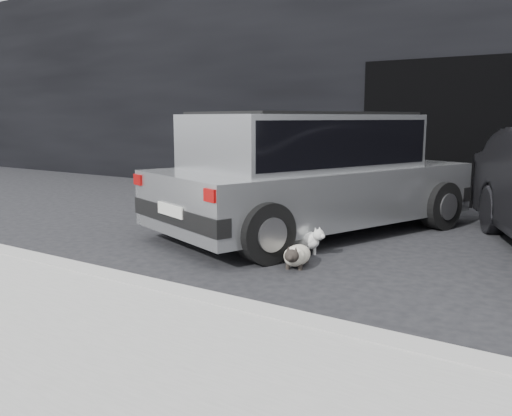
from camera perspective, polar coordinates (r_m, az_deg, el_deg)
The scene contains 8 objects.
ground at distance 6.87m, azimuth 5.98°, elevation -3.73°, with size 80.00×80.00×0.00m, color black.
building_facade at distance 12.15m, azimuth 24.29°, elevation 13.10°, with size 34.00×4.00×5.00m, color black.
garage_opening at distance 10.14m, azimuth 21.91°, elevation 7.33°, with size 4.00×0.10×2.60m, color black.
curb at distance 4.21m, azimuth 1.50°, elevation -11.48°, with size 18.00×0.25×0.12m, color #989792.
sidewalk at distance 3.35m, azimuth -10.03°, elevation -17.55°, with size 18.00×2.20×0.11m, color #989792.
silver_hatchback at distance 7.41m, azimuth 5.56°, elevation 4.26°, with size 3.40×4.85×1.64m.
cat_siamese at distance 5.77m, azimuth 4.27°, elevation -5.01°, with size 0.41×0.76×0.28m.
cat_white at distance 6.32m, azimuth 5.01°, elevation -3.31°, with size 0.75×0.35×0.35m.
Camera 1 is at (3.08, -5.93, 1.57)m, focal length 38.00 mm.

